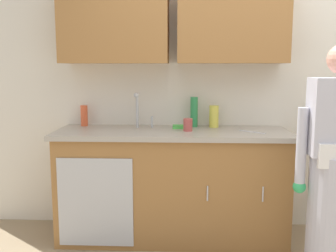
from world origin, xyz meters
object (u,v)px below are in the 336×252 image
person_at_sink (335,182)px  bottle_water_tall (84,116)px  bottle_water_short (194,112)px  bottle_dish_liquid (214,116)px  sponge (179,127)px  sink (140,132)px  cup_by_sink (188,125)px  knife_on_counter (252,132)px

person_at_sink → bottle_water_tall: bearing=156.6°
bottle_water_short → bottle_dish_liquid: bearing=-7.6°
person_at_sink → bottle_dish_liquid: size_ratio=8.40×
sponge → bottle_dish_liquid: bearing=15.3°
sink → person_at_sink: 1.56m
bottle_water_tall → cup_by_sink: 0.97m
sink → sponge: bearing=16.4°
bottle_dish_liquid → knife_on_counter: bottle_dish_liquid is taller
cup_by_sink → sponge: (-0.08, 0.13, -0.04)m
bottle_water_tall → cup_by_sink: bearing=-14.9°
knife_on_counter → bottle_dish_liquid: bearing=2.3°
sink → sponge: (0.33, 0.10, 0.03)m
bottle_dish_liquid → bottle_water_tall: bearing=178.5°
bottle_water_tall → knife_on_counter: size_ratio=0.78×
cup_by_sink → sponge: 0.16m
bottle_water_tall → bottle_dish_liquid: bearing=-1.5°
knife_on_counter → person_at_sink: bearing=172.5°
cup_by_sink → knife_on_counter: size_ratio=0.44×
person_at_sink → bottle_dish_liquid: bearing=133.6°
bottle_water_short → sponge: bottle_water_short is taller
bottle_water_tall → knife_on_counter: 1.49m
bottle_water_short → sponge: 0.21m
bottle_water_short → knife_on_counter: (0.47, -0.27, -0.13)m
person_at_sink → knife_on_counter: person_at_sink is taller
bottle_water_short → sponge: (-0.13, -0.11, -0.12)m
cup_by_sink → sink: bearing=174.7°
sink → bottle_water_short: sink is taller
bottle_dish_liquid → cup_by_sink: size_ratio=1.83×
sponge → sink: bearing=-163.6°
bottle_water_tall → sponge: (0.86, -0.11, -0.08)m
person_at_sink → sponge: (-1.07, 0.73, 0.26)m
person_at_sink → bottle_water_short: person_at_sink is taller
sink → bottle_water_short: size_ratio=1.88×
cup_by_sink → bottle_dish_liquid: bearing=43.5°
bottle_dish_liquid → sink: bearing=-164.2°
bottle_dish_liquid → knife_on_counter: bearing=-40.0°
sponge → bottle_water_tall: bearing=172.5°
knife_on_counter → sponge: 0.62m
sink → cup_by_sink: 0.41m
sink → sponge: sink is taller
sink → cup_by_sink: bearing=-5.3°
knife_on_counter → sponge: bearing=26.9°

